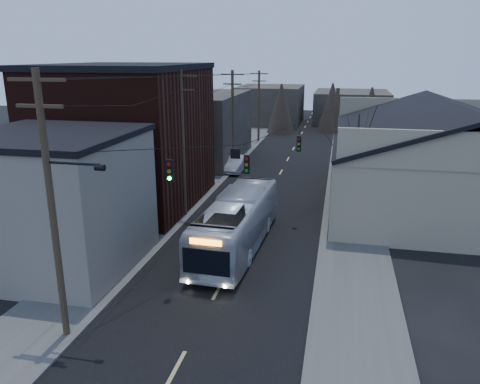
# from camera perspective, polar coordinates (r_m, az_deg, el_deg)

# --- Properties ---
(road_surface) EXTENTS (9.00, 110.00, 0.02)m
(road_surface) POSITION_cam_1_polar(r_m,az_deg,el_deg) (43.37, 4.68, 1.80)
(road_surface) COLOR black
(road_surface) RESTS_ON ground
(sidewalk_left) EXTENTS (4.00, 110.00, 0.12)m
(sidewalk_left) POSITION_cam_1_polar(r_m,az_deg,el_deg) (44.62, -3.63, 2.31)
(sidewalk_left) COLOR #474744
(sidewalk_left) RESTS_ON ground
(sidewalk_right) EXTENTS (4.00, 110.00, 0.12)m
(sidewalk_right) POSITION_cam_1_polar(r_m,az_deg,el_deg) (43.06, 13.29, 1.37)
(sidewalk_right) COLOR #474744
(sidewalk_right) RESTS_ON ground
(building_clapboard) EXTENTS (8.00, 8.00, 7.00)m
(building_clapboard) POSITION_cam_1_polar(r_m,az_deg,el_deg) (26.18, -21.64, -1.25)
(building_clapboard) COLOR #6E665B
(building_clapboard) RESTS_ON ground
(building_brick) EXTENTS (10.00, 12.00, 10.00)m
(building_brick) POSITION_cam_1_polar(r_m,az_deg,el_deg) (35.64, -13.61, 6.40)
(building_brick) COLOR black
(building_brick) RESTS_ON ground
(building_left_far) EXTENTS (9.00, 14.00, 7.00)m
(building_left_far) POSITION_cam_1_polar(r_m,az_deg,el_deg) (50.43, -5.17, 7.90)
(building_left_far) COLOR #312D27
(building_left_far) RESTS_ON ground
(warehouse) EXTENTS (16.16, 20.60, 7.73)m
(warehouse) POSITION_cam_1_polar(r_m,az_deg,el_deg) (38.34, 23.39, 2.67)
(warehouse) COLOR gray
(warehouse) RESTS_ON ground
(building_far_left) EXTENTS (10.00, 12.00, 6.00)m
(building_far_left) POSITION_cam_1_polar(r_m,az_deg,el_deg) (77.87, 3.73, 10.56)
(building_far_left) COLOR #312D27
(building_far_left) RESTS_ON ground
(building_far_right) EXTENTS (12.00, 14.00, 5.00)m
(building_far_right) POSITION_cam_1_polar(r_m,az_deg,el_deg) (82.10, 13.40, 10.11)
(building_far_right) COLOR #312D27
(building_far_right) RESTS_ON ground
(bare_tree) EXTENTS (0.40, 0.40, 7.20)m
(bare_tree) POSITION_cam_1_polar(r_m,az_deg,el_deg) (32.50, 13.91, 2.92)
(bare_tree) COLOR black
(bare_tree) RESTS_ON ground
(utility_lines) EXTENTS (11.24, 45.28, 10.50)m
(utility_lines) POSITION_cam_1_polar(r_m,az_deg,el_deg) (37.24, -1.14, 7.20)
(utility_lines) COLOR #382B1E
(utility_lines) RESTS_ON ground
(bus) EXTENTS (3.14, 11.50, 3.17)m
(bus) POSITION_cam_1_polar(r_m,az_deg,el_deg) (27.04, -0.38, -3.78)
(bus) COLOR silver
(bus) RESTS_ON ground
(parked_car) EXTENTS (1.92, 4.70, 1.51)m
(parked_car) POSITION_cam_1_polar(r_m,az_deg,el_deg) (45.34, -0.45, 3.47)
(parked_car) COLOR #9DA0A4
(parked_car) RESTS_ON ground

